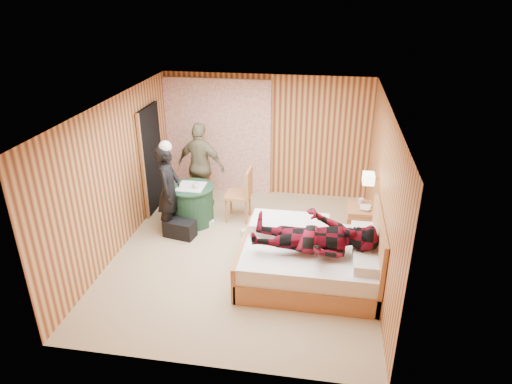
% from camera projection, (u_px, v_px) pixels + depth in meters
% --- Properties ---
extents(floor, '(4.20, 5.00, 0.01)m').
position_uv_depth(floor, '(245.00, 253.00, 7.62)').
color(floor, tan).
rests_on(floor, ground).
extents(ceiling, '(4.20, 5.00, 0.01)m').
position_uv_depth(ceiling, '(243.00, 106.00, 6.57)').
color(ceiling, white).
rests_on(ceiling, wall_back).
extents(wall_back, '(4.20, 0.02, 2.50)m').
position_uv_depth(wall_back, '(266.00, 136.00, 9.33)').
color(wall_back, '#DE9A55').
rests_on(wall_back, floor).
extents(wall_left, '(0.02, 5.00, 2.50)m').
position_uv_depth(wall_left, '(117.00, 176.00, 7.40)').
color(wall_left, '#DE9A55').
rests_on(wall_left, floor).
extents(wall_right, '(0.02, 5.00, 2.50)m').
position_uv_depth(wall_right, '(382.00, 194.00, 6.79)').
color(wall_right, '#DE9A55').
rests_on(wall_right, floor).
extents(curtain, '(2.20, 0.08, 2.40)m').
position_uv_depth(curtain, '(218.00, 137.00, 9.44)').
color(curtain, white).
rests_on(curtain, floor).
extents(doorway, '(0.06, 0.90, 2.05)m').
position_uv_depth(doorway, '(152.00, 159.00, 8.74)').
color(doorway, black).
rests_on(doorway, floor).
extents(wall_lamp, '(0.26, 0.24, 0.16)m').
position_uv_depth(wall_lamp, '(369.00, 178.00, 7.19)').
color(wall_lamp, gold).
rests_on(wall_lamp, wall_right).
extents(bed, '(2.06, 1.62, 1.11)m').
position_uv_depth(bed, '(311.00, 259.00, 6.87)').
color(bed, tan).
rests_on(bed, floor).
extents(nightstand, '(0.46, 0.62, 0.60)m').
position_uv_depth(nightstand, '(359.00, 221.00, 7.97)').
color(nightstand, tan).
rests_on(nightstand, floor).
extents(round_table, '(0.83, 0.83, 0.74)m').
position_uv_depth(round_table, '(192.00, 204.00, 8.45)').
color(round_table, '#1D3F2C').
rests_on(round_table, floor).
extents(chair_far, '(0.52, 0.52, 0.93)m').
position_uv_depth(chair_far, '(200.00, 182.00, 8.97)').
color(chair_far, tan).
rests_on(chair_far, floor).
extents(chair_near, '(0.47, 0.47, 1.03)m').
position_uv_depth(chair_near, '(243.00, 191.00, 8.46)').
color(chair_near, tan).
rests_on(chair_near, floor).
extents(duffel_bag, '(0.59, 0.39, 0.31)m').
position_uv_depth(duffel_bag, '(180.00, 229.00, 8.06)').
color(duffel_bag, black).
rests_on(duffel_bag, floor).
extents(sneaker_left, '(0.27, 0.15, 0.11)m').
position_uv_depth(sneaker_left, '(207.00, 223.00, 8.43)').
color(sneaker_left, silver).
rests_on(sneaker_left, floor).
extents(sneaker_right, '(0.28, 0.20, 0.12)m').
position_uv_depth(sneaker_right, '(248.00, 232.00, 8.14)').
color(sneaker_right, silver).
rests_on(sneaker_right, floor).
extents(woman_standing, '(0.44, 0.63, 1.64)m').
position_uv_depth(woman_standing, '(169.00, 190.00, 7.94)').
color(woman_standing, black).
rests_on(woman_standing, floor).
extents(man_at_table, '(1.09, 0.67, 1.72)m').
position_uv_depth(man_at_table, '(201.00, 166.00, 8.87)').
color(man_at_table, '#6F694A').
rests_on(man_at_table, floor).
extents(man_on_bed, '(0.86, 0.67, 1.77)m').
position_uv_depth(man_on_bed, '(315.00, 228.00, 6.38)').
color(man_on_bed, maroon).
rests_on(man_on_bed, bed).
extents(book_lower, '(0.20, 0.25, 0.02)m').
position_uv_depth(book_lower, '(361.00, 207.00, 7.80)').
color(book_lower, silver).
rests_on(book_lower, nightstand).
extents(book_upper, '(0.23, 0.26, 0.02)m').
position_uv_depth(book_upper, '(361.00, 206.00, 7.79)').
color(book_upper, silver).
rests_on(book_upper, nightstand).
extents(cup_nightstand, '(0.12, 0.12, 0.09)m').
position_uv_depth(cup_nightstand, '(360.00, 201.00, 7.94)').
color(cup_nightstand, silver).
rests_on(cup_nightstand, nightstand).
extents(cup_table, '(0.14, 0.14, 0.10)m').
position_uv_depth(cup_table, '(196.00, 185.00, 8.22)').
color(cup_table, silver).
rests_on(cup_table, round_table).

